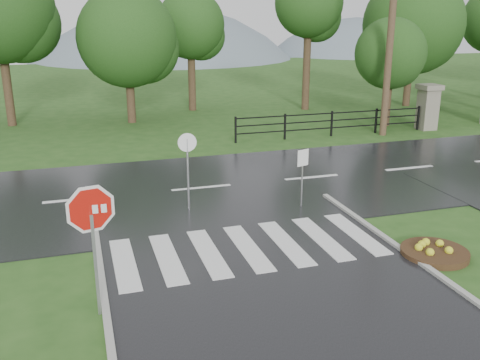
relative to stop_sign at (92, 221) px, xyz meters
name	(u,v)px	position (x,y,z in m)	size (l,w,h in m)	color
main_road	(201,189)	(3.66, 6.95, -1.94)	(90.00, 8.00, 0.04)	black
crosswalk	(248,247)	(3.66, 1.95, -1.88)	(6.50, 2.80, 0.02)	silver
pillar_west	(428,106)	(16.66, 12.95, -0.76)	(1.00, 1.00, 2.24)	gray
fence_west	(332,121)	(11.41, 12.95, -1.21)	(9.58, 0.08, 1.20)	black
hills	(137,174)	(7.15, 61.95, -17.47)	(102.00, 48.00, 48.00)	slate
treeline	(163,115)	(4.66, 20.95, -1.94)	(83.20, 5.20, 10.00)	#1A3F13
stop_sign	(92,221)	(0.00, 0.00, 0.00)	(1.21, 0.29, 2.79)	#939399
flower_bed	(435,251)	(7.85, 0.28, -1.82)	(1.61, 1.61, 0.32)	#332111
reg_sign_small	(303,166)	(6.12, 4.30, -0.63)	(0.39, 0.14, 1.81)	#939399
reg_sign_round	(188,163)	(2.86, 5.11, -0.47)	(0.54, 0.07, 2.34)	#939399
utility_pole_east	(391,29)	(13.90, 12.45, 2.99)	(1.68, 0.62, 9.70)	#473523
entrance_tree_left	(390,54)	(15.25, 14.45, 1.69)	(3.56, 3.56, 5.44)	#3D2B1C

